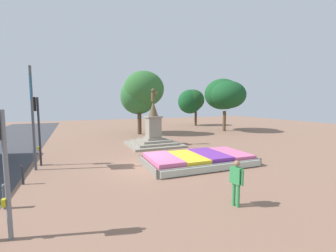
# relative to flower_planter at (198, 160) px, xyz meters

# --- Properties ---
(ground_plane) EXTENTS (78.29, 78.29, 0.00)m
(ground_plane) POSITION_rel_flower_planter_xyz_m (-2.74, 0.95, -0.29)
(ground_plane) COLOR #8C6651
(flower_planter) EXTENTS (6.58, 3.68, 0.65)m
(flower_planter) POSITION_rel_flower_planter_xyz_m (0.00, 0.00, 0.00)
(flower_planter) COLOR #38281C
(flower_planter) RESTS_ON ground_plane
(statue_monument) EXTENTS (4.44, 4.44, 4.92)m
(statue_monument) POSITION_rel_flower_planter_xyz_m (-0.44, 6.94, 0.58)
(statue_monument) COLOR gray
(statue_monument) RESTS_ON ground_plane
(traffic_light_near_crossing) EXTENTS (0.41, 0.29, 3.51)m
(traffic_light_near_crossing) POSITION_rel_flower_planter_xyz_m (-8.63, -4.53, 2.13)
(traffic_light_near_crossing) COLOR slate
(traffic_light_near_crossing) RESTS_ON ground_plane
(traffic_light_mid_block) EXTENTS (0.41, 0.30, 4.02)m
(traffic_light_mid_block) POSITION_rel_flower_planter_xyz_m (-8.81, 3.38, 2.46)
(traffic_light_mid_block) COLOR #2D2D33
(traffic_light_mid_block) RESTS_ON ground_plane
(banner_pole) EXTENTS (0.14, 1.30, 5.65)m
(banner_pole) POSITION_rel_flower_planter_xyz_m (-8.86, 2.48, 2.90)
(banner_pole) COLOR #4C5156
(banner_pole) RESTS_ON ground_plane
(pedestrian_with_handbag) EXTENTS (0.31, 0.55, 1.67)m
(pedestrian_with_handbag) POSITION_rel_flower_planter_xyz_m (-1.60, -5.31, 0.67)
(pedestrian_with_handbag) COLOR #338C4C
(pedestrian_with_handbag) RESTS_ON ground_plane
(kerb_bollard_mid_a) EXTENTS (0.17, 0.17, 0.90)m
(kerb_bollard_mid_a) POSITION_rel_flower_planter_xyz_m (-9.14, -2.34, 0.18)
(kerb_bollard_mid_a) COLOR #4C5156
(kerb_bollard_mid_a) RESTS_ON ground_plane
(kerb_bollard_mid_b) EXTENTS (0.12, 0.12, 0.89)m
(kerb_bollard_mid_b) POSITION_rel_flower_planter_xyz_m (-9.05, 0.16, 0.17)
(kerb_bollard_mid_b) COLOR #2D2D33
(kerb_bollard_mid_b) RESTS_ON ground_plane
(kerb_bollard_north) EXTENTS (0.14, 0.14, 1.01)m
(kerb_bollard_north) POSITION_rel_flower_planter_xyz_m (-9.05, 3.61, 0.23)
(kerb_bollard_north) COLOR #2D2D33
(kerb_bollard_north) RESTS_ON ground_plane
(park_tree_far_left) EXTENTS (4.89, 5.59, 7.32)m
(park_tree_far_left) POSITION_rel_flower_planter_xyz_m (0.44, 14.09, 4.47)
(park_tree_far_left) COLOR #4C3823
(park_tree_far_left) RESTS_ON ground_plane
(park_tree_behind_statue) EXTENTS (4.96, 6.24, 6.91)m
(park_tree_behind_statue) POSITION_rel_flower_planter_xyz_m (11.51, 12.84, 4.46)
(park_tree_behind_statue) COLOR brown
(park_tree_behind_statue) RESTS_ON ground_plane
(park_tree_far_right) EXTENTS (4.40, 3.72, 5.91)m
(park_tree_far_right) POSITION_rel_flower_planter_xyz_m (11.07, 21.09, 3.74)
(park_tree_far_right) COLOR #4C3823
(park_tree_far_right) RESTS_ON ground_plane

